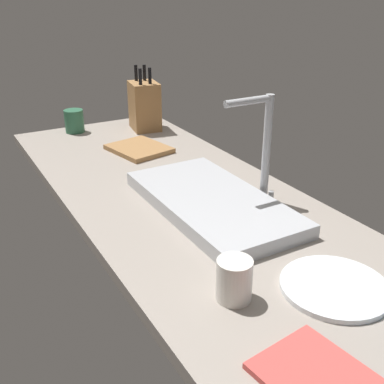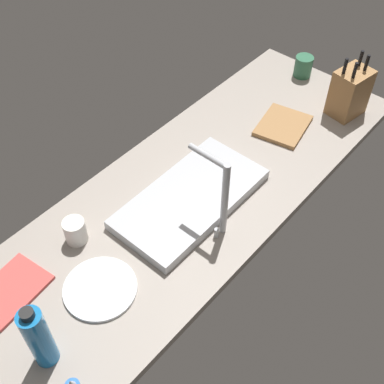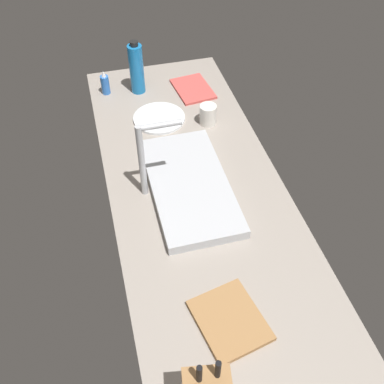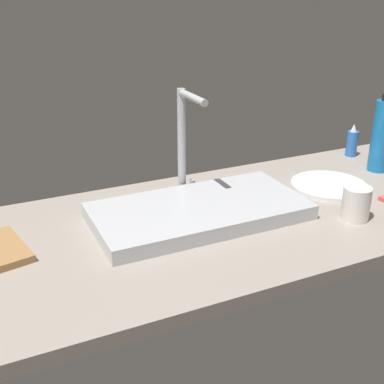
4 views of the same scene
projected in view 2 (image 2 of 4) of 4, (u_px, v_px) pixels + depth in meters
countertop_slab at (194, 194)px, 187.47cm from camera, size 194.07×66.83×3.50cm
sink_basin at (190, 199)px, 180.87cm from camera, size 57.13×28.83×4.01cm
faucet at (221, 192)px, 160.50cm from camera, size 5.50×15.97×31.81cm
knife_block at (350, 92)px, 208.97cm from camera, size 16.10×13.64×27.29cm
cutting_board at (283, 126)px, 209.39cm from camera, size 25.47×22.57×1.80cm
water_bottle at (38, 337)px, 134.33cm from camera, size 6.76×6.76×25.91cm
dinner_plate at (100, 288)px, 157.67cm from camera, size 23.36×23.36×1.20cm
dish_towel at (11, 290)px, 157.21cm from camera, size 24.42×18.82×1.20cm
coffee_mug at (303, 66)px, 231.17cm from camera, size 8.17×8.17×9.74cm
ceramic_cup at (75, 231)px, 167.83cm from camera, size 7.49×7.49×9.14cm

